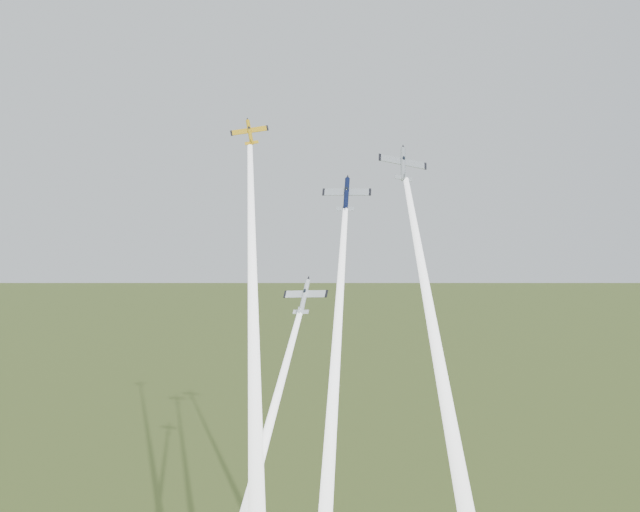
{
  "coord_description": "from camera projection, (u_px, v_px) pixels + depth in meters",
  "views": [
    {
      "loc": [
        9.25,
        -139.77,
        101.07
      ],
      "look_at": [
        0.0,
        -6.0,
        92.0
      ],
      "focal_mm": 45.0,
      "sensor_mm": 36.0,
      "label": 1
    }
  ],
  "objects": [
    {
      "name": "plane_yellow",
      "position": [
        250.0,
        132.0,
        146.32
      ],
      "size": [
        8.41,
        5.8,
        7.35
      ],
      "primitive_type": null,
      "rotation": [
        0.97,
        -0.15,
        0.17
      ],
      "color": "gold"
    },
    {
      "name": "plane_silver_right",
      "position": [
        403.0,
        164.0,
        138.59
      ],
      "size": [
        8.83,
        8.12,
        9.35
      ],
      "primitive_type": null,
      "rotation": [
        0.97,
        0.18,
        0.24
      ],
      "color": "#A4ACB1"
    },
    {
      "name": "smoke_trail_silver_low",
      "position": [
        247.0,
        508.0,
        118.39
      ],
      "size": [
        15.73,
        36.78,
        54.76
      ],
      "primitive_type": null,
      "rotation": [
        -0.6,
        0.0,
        -0.36
      ],
      "color": "white"
    },
    {
      "name": "smoke_trail_navy",
      "position": [
        333.0,
        398.0,
        123.47
      ],
      "size": [
        4.88,
        41.51,
        59.36
      ],
      "primitive_type": null,
      "rotation": [
        -0.6,
        0.0,
        -0.06
      ],
      "color": "white"
    },
    {
      "name": "plane_silver_low",
      "position": [
        304.0,
        297.0,
        134.5
      ],
      "size": [
        9.19,
        8.17,
        7.85
      ],
      "primitive_type": null,
      "rotation": [
        0.97,
        -0.06,
        -0.36
      ],
      "color": "silver"
    },
    {
      "name": "plane_navy",
      "position": [
        346.0,
        194.0,
        142.59
      ],
      "size": [
        9.11,
        6.51,
        7.99
      ],
      "primitive_type": null,
      "rotation": [
        0.97,
        0.0,
        -0.06
      ],
      "color": "#0C1335"
    },
    {
      "name": "smoke_trail_silver_right",
      "position": [
        435.0,
        338.0,
        122.17
      ],
      "size": [
        10.84,
        35.22,
        50.81
      ],
      "primitive_type": null,
      "rotation": [
        -0.6,
        0.0,
        0.24
      ],
      "color": "white"
    },
    {
      "name": "smoke_trail_yellow",
      "position": [
        253.0,
        316.0,
        127.61
      ],
      "size": [
        9.49,
        40.23,
        57.85
      ],
      "primitive_type": null,
      "rotation": [
        -0.6,
        0.0,
        0.17
      ],
      "color": "white"
    }
  ]
}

